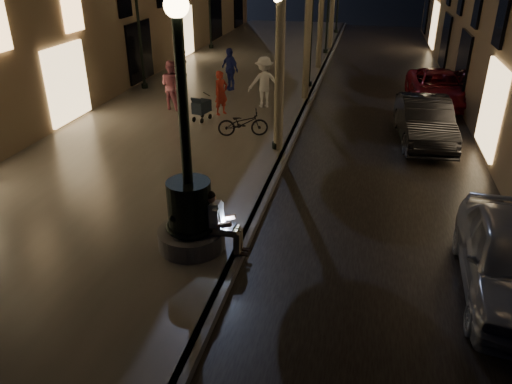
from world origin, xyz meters
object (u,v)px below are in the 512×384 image
(seated_man_laptop, at_px, (219,220))
(car_front, at_px, (512,259))
(lamp_curb_b, at_px, (312,16))
(stroller, at_px, (201,107))
(pedestrian_red, at_px, (221,93))
(pedestrian_white, at_px, (264,82))
(fountain_lamppost, at_px, (189,204))
(car_third, at_px, (438,87))
(bicycle, at_px, (243,123))
(pedestrian_pink, at_px, (172,85))
(pedestrian_dark, at_px, (180,57))
(lamp_left_b, at_px, (138,17))
(lamp_curb_a, at_px, (278,49))
(pedestrian_blue, at_px, (230,69))
(car_second, at_px, (425,121))

(seated_man_laptop, height_order, car_front, seated_man_laptop)
(lamp_curb_b, bearing_deg, stroller, -118.23)
(pedestrian_red, height_order, pedestrian_white, pedestrian_white)
(fountain_lamppost, xyz_separation_m, pedestrian_red, (-1.97, 9.03, -0.20))
(fountain_lamppost, height_order, car_third, fountain_lamppost)
(pedestrian_red, distance_m, bicycle, 2.57)
(pedestrian_pink, height_order, bicycle, pedestrian_pink)
(stroller, relative_size, car_front, 0.23)
(pedestrian_pink, distance_m, pedestrian_dark, 5.52)
(bicycle, bearing_deg, lamp_left_b, 32.36)
(lamp_curb_a, xyz_separation_m, stroller, (-3.15, 2.13, -2.53))
(fountain_lamppost, xyz_separation_m, pedestrian_pink, (-4.00, 9.27, -0.08))
(pedestrian_pink, relative_size, pedestrian_dark, 1.03)
(lamp_left_b, bearing_deg, pedestrian_blue, 9.37)
(pedestrian_blue, bearing_deg, bicycle, -33.76)
(fountain_lamppost, height_order, bicycle, fountain_lamppost)
(stroller, bearing_deg, pedestrian_red, 76.00)
(bicycle, bearing_deg, lamp_curb_b, -26.61)
(stroller, relative_size, pedestrian_white, 0.52)
(car_second, bearing_deg, stroller, 176.25)
(pedestrian_red, relative_size, pedestrian_pink, 0.87)
(car_front, relative_size, car_second, 0.98)
(seated_man_laptop, xyz_separation_m, pedestrian_dark, (-6.25, 14.54, 0.20))
(pedestrian_pink, bearing_deg, seated_man_laptop, 133.25)
(lamp_left_b, xyz_separation_m, pedestrian_pink, (2.40, -2.73, -2.10))
(lamp_curb_a, relative_size, car_second, 1.09)
(seated_man_laptop, bearing_deg, pedestrian_dark, 113.27)
(lamp_curb_b, relative_size, lamp_left_b, 1.00)
(seated_man_laptop, xyz_separation_m, lamp_curb_a, (0.09, 6.00, 2.33))
(car_second, xyz_separation_m, pedestrian_dark, (-10.90, 6.38, 0.38))
(pedestrian_dark, bearing_deg, car_second, -115.27)
(pedestrian_dark, bearing_deg, pedestrian_red, -141.23)
(stroller, xyz_separation_m, pedestrian_dark, (-3.19, 6.41, 0.40))
(lamp_left_b, bearing_deg, car_second, -18.21)
(pedestrian_red, height_order, pedestrian_blue, pedestrian_blue)
(fountain_lamppost, height_order, pedestrian_red, fountain_lamppost)
(car_second, relative_size, car_third, 0.94)
(car_second, bearing_deg, car_third, 75.72)
(car_second, bearing_deg, lamp_curb_b, 124.02)
(lamp_curb_a, height_order, pedestrian_white, lamp_curb_a)
(pedestrian_dark, bearing_deg, pedestrian_white, -124.77)
(stroller, distance_m, car_second, 7.71)
(pedestrian_red, distance_m, pedestrian_dark, 6.62)
(fountain_lamppost, distance_m, pedestrian_blue, 12.89)
(lamp_curb_a, relative_size, pedestrian_red, 2.96)
(stroller, relative_size, pedestrian_pink, 0.54)
(lamp_curb_a, relative_size, pedestrian_blue, 2.67)
(seated_man_laptop, distance_m, pedestrian_white, 10.42)
(car_second, bearing_deg, pedestrian_blue, 146.49)
(car_second, bearing_deg, lamp_left_b, 157.81)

